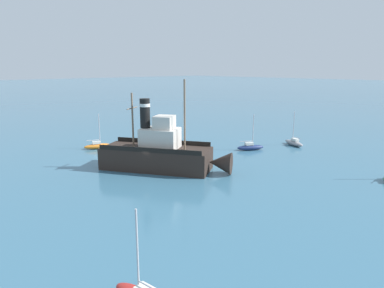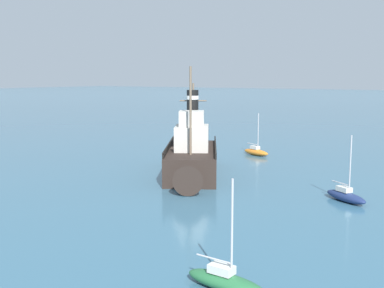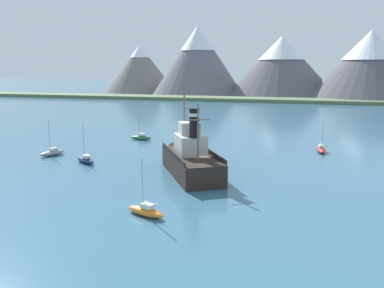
# 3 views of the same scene
# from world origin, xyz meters

# --- Properties ---
(ground_plane) EXTENTS (600.00, 600.00, 0.00)m
(ground_plane) POSITION_xyz_m (0.00, 0.00, 0.00)
(ground_plane) COLOR #38667F
(old_tugboat) EXTENTS (10.31, 14.08, 9.90)m
(old_tugboat) POSITION_xyz_m (-1.41, 0.53, 1.83)
(old_tugboat) COLOR #2D231E
(old_tugboat) RESTS_ON ground
(sailboat_navy) EXTENTS (3.81, 2.92, 4.90)m
(sailboat_navy) POSITION_xyz_m (-15.83, 2.01, 0.43)
(sailboat_navy) COLOR navy
(sailboat_navy) RESTS_ON ground
(sailboat_grey) EXTENTS (2.52, 3.92, 4.90)m
(sailboat_grey) POSITION_xyz_m (-22.64, 4.74, 0.43)
(sailboat_grey) COLOR gray
(sailboat_grey) RESTS_ON ground
(sailboat_orange) EXTENTS (3.94, 2.41, 4.90)m
(sailboat_orange) POSITION_xyz_m (-1.23, -13.27, 0.43)
(sailboat_orange) COLOR orange
(sailboat_orange) RESTS_ON ground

